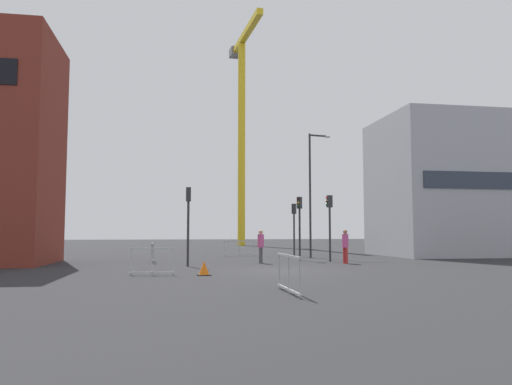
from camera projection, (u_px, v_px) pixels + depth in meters
name	position (u px, v px, depth m)	size (l,w,h in m)	color
ground	(279.00, 271.00, 21.37)	(160.00, 160.00, 0.00)	#28282B
office_block	(448.00, 187.00, 35.21)	(9.70, 8.03, 9.91)	#A8AAB2
construction_crane	(242.00, 112.00, 59.47)	(2.27, 13.49, 25.93)	yellow
streetlamp_tall	(312.00, 186.00, 32.30)	(1.60, 0.41, 8.28)	#2D2D30
traffic_light_far	(294.00, 221.00, 33.69)	(0.36, 0.38, 3.64)	#2D2D30
traffic_light_median	(330.00, 217.00, 27.91)	(0.38, 0.27, 3.81)	#2D2D30
traffic_light_corner	(188.00, 213.00, 24.20)	(0.26, 0.38, 3.94)	#2D2D30
traffic_light_crosswalk	(300.00, 217.00, 28.94)	(0.36, 0.38, 3.79)	#2D2D30
pedestrian_walking	(345.00, 244.00, 26.08)	(0.34, 0.34, 1.82)	red
pedestrian_waiting	(261.00, 244.00, 26.34)	(0.34, 0.34, 1.81)	#4C4C51
safety_barrier_right_run	(239.00, 248.00, 33.71)	(2.31, 0.21, 1.08)	#B2B5BA
safety_barrier_mid_span	(152.00, 261.00, 19.26)	(1.81, 0.30, 1.08)	#B2B5BA
safety_barrier_front	(289.00, 273.00, 13.74)	(0.12, 2.53, 1.08)	#9EA0A5
safety_barrier_rear	(152.00, 252.00, 26.95)	(0.08, 2.15, 1.08)	gray
traffic_cone_on_verge	(204.00, 269.00, 19.19)	(0.57, 0.57, 0.57)	black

